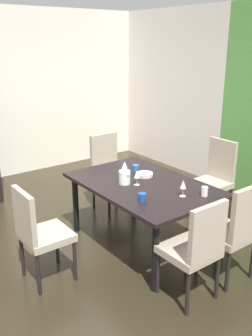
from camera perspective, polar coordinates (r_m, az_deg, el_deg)
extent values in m
cube|color=black|center=(4.58, -6.69, -10.79)|extent=(5.60, 5.69, 0.02)
cube|color=silver|center=(6.96, 6.61, 11.68)|extent=(2.53, 0.10, 2.79)
cube|color=black|center=(4.14, 2.60, -2.57)|extent=(1.67, 1.10, 0.04)
cylinder|color=black|center=(5.07, 1.17, -3.02)|extent=(0.07, 0.07, 0.72)
cylinder|color=black|center=(4.12, 14.04, -9.02)|extent=(0.07, 0.07, 0.72)
cylinder|color=black|center=(4.61, -7.67, -5.49)|extent=(0.07, 0.07, 0.72)
cylinder|color=black|center=(3.55, 4.51, -13.38)|extent=(0.07, 0.07, 0.72)
cube|color=tan|center=(5.01, 12.73, -2.43)|extent=(0.44, 0.44, 0.07)
cube|color=tan|center=(5.07, 14.43, 1.09)|extent=(0.42, 0.05, 0.57)
cylinder|color=black|center=(4.86, 12.74, -6.34)|extent=(0.04, 0.04, 0.43)
cylinder|color=black|center=(5.09, 9.50, -4.94)|extent=(0.04, 0.04, 0.43)
cylinder|color=black|center=(5.14, 15.52, -5.17)|extent=(0.04, 0.04, 0.43)
cylinder|color=black|center=(5.35, 12.33, -3.91)|extent=(0.04, 0.04, 0.43)
cube|color=tan|center=(3.73, -12.00, -10.07)|extent=(0.44, 0.44, 0.07)
cube|color=tan|center=(3.55, -15.21, -7.29)|extent=(0.42, 0.05, 0.51)
cylinder|color=black|center=(4.07, -10.48, -11.39)|extent=(0.04, 0.04, 0.43)
cylinder|color=black|center=(3.78, -7.79, -13.81)|extent=(0.04, 0.04, 0.43)
cylinder|color=black|center=(3.95, -15.51, -12.85)|extent=(0.04, 0.04, 0.43)
cylinder|color=black|center=(3.65, -13.18, -15.53)|extent=(0.04, 0.04, 0.43)
cube|color=tan|center=(3.46, 9.53, -12.37)|extent=(0.44, 0.44, 0.07)
cube|color=tan|center=(3.22, 12.38, -9.78)|extent=(0.05, 0.42, 0.52)
cylinder|color=black|center=(3.60, 4.86, -15.61)|extent=(0.04, 0.04, 0.43)
cylinder|color=black|center=(3.82, 9.25, -13.53)|extent=(0.04, 0.04, 0.43)
cylinder|color=black|center=(3.38, 9.37, -18.39)|extent=(0.04, 0.04, 0.43)
cylinder|color=black|center=(3.62, 13.73, -15.91)|extent=(0.04, 0.04, 0.43)
cube|color=tan|center=(5.10, -2.07, -1.57)|extent=(0.44, 0.44, 0.07)
cube|color=tan|center=(5.17, -3.38, 2.08)|extent=(0.05, 0.42, 0.58)
cylinder|color=black|center=(5.16, 0.91, -4.33)|extent=(0.04, 0.04, 0.43)
cylinder|color=black|center=(4.95, -2.58, -5.37)|extent=(0.04, 0.04, 0.43)
cylinder|color=black|center=(5.44, -1.55, -3.07)|extent=(0.04, 0.04, 0.43)
cylinder|color=black|center=(5.25, -4.94, -3.99)|extent=(0.04, 0.04, 0.43)
cube|color=tan|center=(3.82, 15.10, -9.64)|extent=(0.44, 0.44, 0.07)
cube|color=tan|center=(3.59, 17.97, -6.89)|extent=(0.05, 0.42, 0.55)
cylinder|color=black|center=(3.91, 10.78, -12.77)|extent=(0.04, 0.04, 0.43)
cylinder|color=black|center=(4.17, 14.39, -10.94)|extent=(0.04, 0.04, 0.43)
cylinder|color=black|center=(3.72, 15.23, -15.03)|extent=(0.04, 0.04, 0.43)
cylinder|color=black|center=(3.99, 18.71, -12.90)|extent=(0.04, 0.04, 0.43)
cylinder|color=silver|center=(3.83, 8.61, -4.25)|extent=(0.06, 0.06, 0.00)
cylinder|color=silver|center=(3.81, 8.64, -3.64)|extent=(0.01, 0.01, 0.08)
cone|color=silver|center=(3.78, 8.71, -2.45)|extent=(0.06, 0.06, 0.09)
cylinder|color=silver|center=(4.08, 1.66, -2.56)|extent=(0.06, 0.06, 0.00)
cylinder|color=silver|center=(4.06, 1.66, -2.01)|extent=(0.01, 0.01, 0.08)
cone|color=silver|center=(4.03, 1.67, -0.93)|extent=(0.06, 0.06, 0.08)
cylinder|color=silver|center=(4.36, -0.21, -1.08)|extent=(0.06, 0.06, 0.00)
cylinder|color=silver|center=(4.35, -0.21, -0.54)|extent=(0.01, 0.01, 0.08)
cone|color=silver|center=(4.32, -0.21, 0.48)|extent=(0.07, 0.07, 0.08)
cylinder|color=silver|center=(4.33, 2.89, -0.99)|extent=(0.19, 0.19, 0.04)
cylinder|color=#2A599E|center=(4.50, 1.48, 0.01)|extent=(0.08, 0.08, 0.08)
cylinder|color=white|center=(3.86, 11.88, -3.51)|extent=(0.07, 0.07, 0.10)
cylinder|color=#1C478E|center=(3.66, 2.49, -4.48)|extent=(0.08, 0.08, 0.08)
cylinder|color=white|center=(4.08, -0.22, -1.43)|extent=(0.13, 0.13, 0.15)
cone|color=white|center=(4.02, 0.26, -0.81)|extent=(0.04, 0.04, 0.03)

